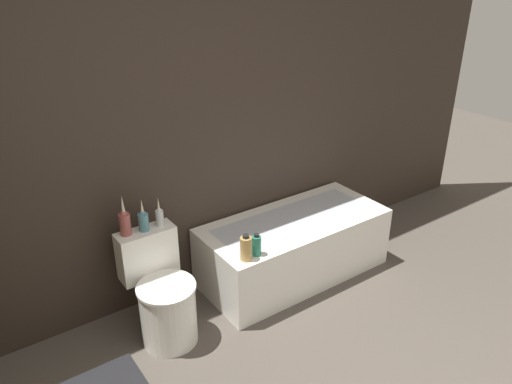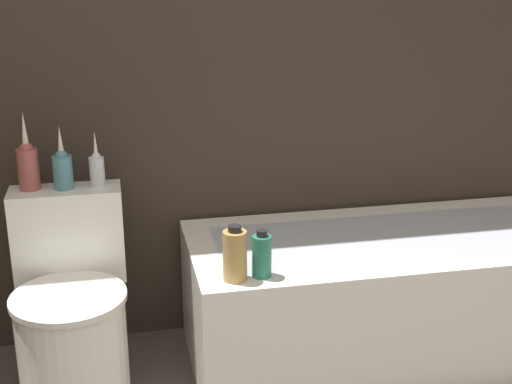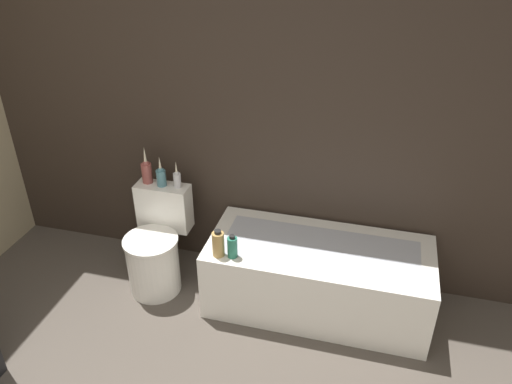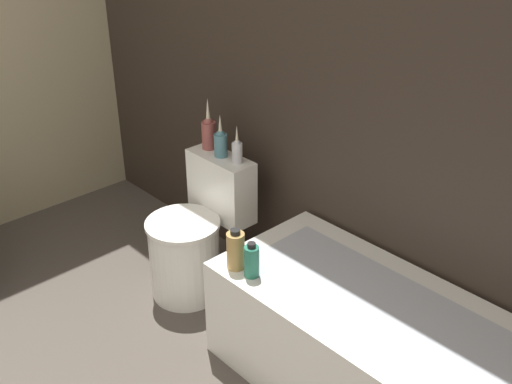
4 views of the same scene
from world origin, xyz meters
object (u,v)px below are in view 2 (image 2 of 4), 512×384
object	(u,v)px
toilet	(72,320)
shampoo_bottle_tall	(235,255)
vase_silver	(63,168)
vase_bronze	(97,168)
shampoo_bottle_short	(262,255)
bathtub	(382,295)
vase_gold	(28,164)

from	to	relation	value
toilet	shampoo_bottle_tall	distance (m)	0.63
vase_silver	vase_bronze	xyz separation A→B (m)	(0.12, 0.01, -0.01)
shampoo_bottle_short	shampoo_bottle_tall	bearing A→B (deg)	-174.65
toilet	shampoo_bottle_tall	bearing A→B (deg)	-18.68
vase_bronze	bathtub	bearing A→B (deg)	-7.80
vase_gold	shampoo_bottle_short	bearing A→B (deg)	-27.53
bathtub	vase_gold	distance (m)	1.39
toilet	vase_silver	bearing A→B (deg)	90.00
toilet	shampoo_bottle_tall	world-z (taller)	toilet
bathtub	shampoo_bottle_short	bearing A→B (deg)	-155.88
toilet	shampoo_bottle_short	bearing A→B (deg)	-15.43
shampoo_bottle_tall	shampoo_bottle_short	distance (m)	0.09
vase_silver	vase_bronze	world-z (taller)	vase_silver
vase_bronze	shampoo_bottle_tall	world-z (taller)	vase_bronze
vase_gold	shampoo_bottle_short	size ratio (longest dim) A/B	1.71
vase_gold	vase_silver	xyz separation A→B (m)	(0.12, -0.02, -0.02)
bathtub	shampoo_bottle_tall	bearing A→B (deg)	-158.41
vase_bronze	shampoo_bottle_short	xyz separation A→B (m)	(0.51, -0.38, -0.22)
vase_silver	shampoo_bottle_tall	size ratio (longest dim) A/B	1.20
bathtub	toilet	bearing A→B (deg)	-176.92
vase_gold	vase_bronze	world-z (taller)	vase_gold
vase_bronze	shampoo_bottle_short	world-z (taller)	vase_bronze
vase_gold	shampoo_bottle_short	xyz separation A→B (m)	(0.74, -0.39, -0.24)
vase_silver	shampoo_bottle_tall	xyz separation A→B (m)	(0.53, -0.38, -0.21)
vase_gold	vase_silver	size ratio (longest dim) A/B	1.22
shampoo_bottle_short	vase_gold	bearing A→B (deg)	152.47
toilet	shampoo_bottle_short	size ratio (longest dim) A/B	4.45
vase_silver	shampoo_bottle_tall	bearing A→B (deg)	-35.14
vase_silver	shampoo_bottle_short	size ratio (longest dim) A/B	1.40
vase_bronze	shampoo_bottle_tall	bearing A→B (deg)	-42.48
shampoo_bottle_tall	shampoo_bottle_short	bearing A→B (deg)	5.35
shampoo_bottle_tall	vase_gold	bearing A→B (deg)	148.77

